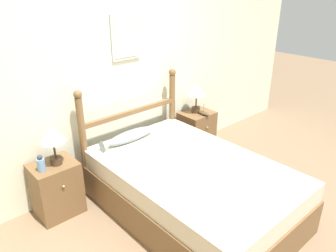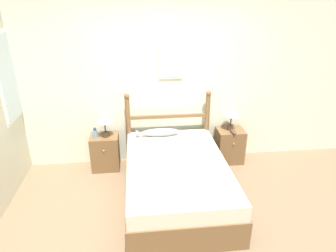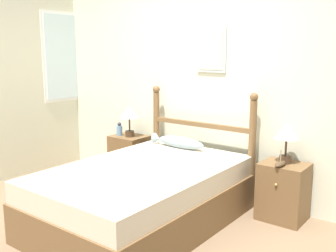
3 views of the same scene
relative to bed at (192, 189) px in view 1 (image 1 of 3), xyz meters
name	(u,v)px [view 1 (image 1 of 3)]	position (x,y,z in m)	size (l,w,h in m)	color
ground_plane	(232,249)	(-0.10, -0.60, -0.27)	(16.00, 16.00, 0.00)	#7A6047
wall_back	(114,69)	(-0.10, 1.13, 1.01)	(6.40, 0.08, 2.55)	beige
bed	(192,189)	(0.00, 0.00, 0.00)	(1.31, 2.01, 0.55)	brown
headboard	(132,124)	(0.00, 0.97, 0.38)	(1.33, 0.09, 1.19)	brown
nightstand_left	(57,189)	(-1.00, 0.89, 0.01)	(0.42, 0.38, 0.55)	brown
nightstand_right	(196,131)	(1.00, 0.89, 0.01)	(0.42, 0.38, 0.55)	brown
table_lamp_left	(52,137)	(-0.96, 0.87, 0.57)	(0.24, 0.24, 0.38)	#422D1E
table_lamp_right	(197,92)	(0.99, 0.91, 0.57)	(0.24, 0.24, 0.38)	#422D1E
bottle	(41,164)	(-1.12, 0.84, 0.36)	(0.07, 0.07, 0.17)	#668CB2
model_boat	(204,113)	(1.00, 0.77, 0.31)	(0.07, 0.19, 0.16)	#4C3823
fish_pillow	(129,137)	(-0.18, 0.79, 0.34)	(0.66, 0.12, 0.13)	#8499A3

